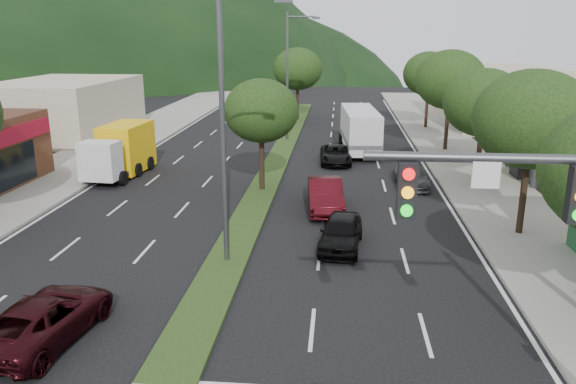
# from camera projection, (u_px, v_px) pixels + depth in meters

# --- Properties ---
(sidewalk_right) EXTENTS (5.00, 90.00, 0.15)m
(sidewalk_right) POSITION_uv_depth(u_px,v_px,m) (466.00, 165.00, 36.64)
(sidewalk_right) COLOR gray
(sidewalk_right) RESTS_ON ground
(sidewalk_left) EXTENTS (6.00, 90.00, 0.15)m
(sidewalk_left) POSITION_uv_depth(u_px,v_px,m) (90.00, 158.00, 38.87)
(sidewalk_left) COLOR gray
(sidewalk_left) RESTS_ON ground
(median) EXTENTS (1.60, 56.00, 0.12)m
(median) POSITION_uv_depth(u_px,v_px,m) (281.00, 153.00, 40.61)
(median) COLOR #1D3413
(median) RESTS_ON ground
(bldg_left_far) EXTENTS (9.00, 14.00, 4.60)m
(bldg_left_far) POSITION_uv_depth(u_px,v_px,m) (65.00, 108.00, 47.40)
(bldg_left_far) COLOR beige
(bldg_left_far) RESTS_ON ground
(bldg_right_far) EXTENTS (10.00, 16.00, 5.20)m
(bldg_right_far) POSITION_uv_depth(u_px,v_px,m) (501.00, 96.00, 53.53)
(bldg_right_far) COLOR beige
(bldg_right_far) RESTS_ON ground
(tree_r_b) EXTENTS (4.80, 4.80, 6.94)m
(tree_r_b) POSITION_uv_depth(u_px,v_px,m) (532.00, 119.00, 22.87)
(tree_r_b) COLOR black
(tree_r_b) RESTS_ON sidewalk_right
(tree_r_c) EXTENTS (4.40, 4.40, 6.48)m
(tree_r_c) POSITION_uv_depth(u_px,v_px,m) (484.00, 103.00, 30.61)
(tree_r_c) COLOR black
(tree_r_c) RESTS_ON sidewalk_right
(tree_r_d) EXTENTS (5.00, 5.00, 7.17)m
(tree_r_d) POSITION_uv_depth(u_px,v_px,m) (450.00, 80.00, 40.07)
(tree_r_d) COLOR black
(tree_r_d) RESTS_ON sidewalk_right
(tree_r_e) EXTENTS (4.60, 4.60, 6.71)m
(tree_r_e) POSITION_uv_depth(u_px,v_px,m) (429.00, 74.00, 49.72)
(tree_r_e) COLOR black
(tree_r_e) RESTS_ON sidewalk_right
(tree_med_near) EXTENTS (4.00, 4.00, 6.02)m
(tree_med_near) POSITION_uv_depth(u_px,v_px,m) (261.00, 111.00, 29.84)
(tree_med_near) COLOR black
(tree_med_near) RESTS_ON median
(tree_med_far) EXTENTS (4.80, 4.80, 6.94)m
(tree_med_far) POSITION_uv_depth(u_px,v_px,m) (298.00, 69.00, 54.57)
(tree_med_far) COLOR black
(tree_med_far) RESTS_ON median
(streetlight_near) EXTENTS (2.60, 0.25, 10.00)m
(streetlight_near) POSITION_uv_depth(u_px,v_px,m) (228.00, 116.00, 19.92)
(streetlight_near) COLOR #47494C
(streetlight_near) RESTS_ON ground
(streetlight_mid) EXTENTS (2.60, 0.25, 10.00)m
(streetlight_mid) POSITION_uv_depth(u_px,v_px,m) (290.00, 70.00, 43.86)
(streetlight_mid) COLOR #47494C
(streetlight_mid) RESTS_ON ground
(suv_maroon) EXTENTS (2.81, 5.00, 1.32)m
(suv_maroon) POSITION_uv_depth(u_px,v_px,m) (45.00, 318.00, 15.90)
(suv_maroon) COLOR black
(suv_maroon) RESTS_ON ground
(car_queue_a) EXTENTS (1.99, 4.10, 1.35)m
(car_queue_a) POSITION_uv_depth(u_px,v_px,m) (341.00, 232.00, 22.69)
(car_queue_a) COLOR black
(car_queue_a) RESTS_ON ground
(car_queue_b) EXTENTS (1.79, 4.16, 1.19)m
(car_queue_b) POSITION_uv_depth(u_px,v_px,m) (411.00, 176.00, 31.94)
(car_queue_b) COLOR #535358
(car_queue_b) RESTS_ON ground
(car_queue_c) EXTENTS (2.03, 4.80, 1.54)m
(car_queue_c) POSITION_uv_depth(u_px,v_px,m) (325.00, 195.00, 27.52)
(car_queue_c) COLOR #420B11
(car_queue_c) RESTS_ON ground
(car_queue_d) EXTENTS (2.19, 4.39, 1.19)m
(car_queue_d) POSITION_uv_depth(u_px,v_px,m) (336.00, 155.00, 37.39)
(car_queue_d) COLOR black
(car_queue_d) RESTS_ON ground
(box_truck) EXTENTS (2.76, 6.32, 3.05)m
(box_truck) POSITION_uv_depth(u_px,v_px,m) (122.00, 152.00, 34.14)
(box_truck) COLOR silver
(box_truck) RESTS_ON ground
(motorhome) EXTENTS (3.05, 8.18, 3.08)m
(motorhome) POSITION_uv_depth(u_px,v_px,m) (360.00, 129.00, 40.84)
(motorhome) COLOR silver
(motorhome) RESTS_ON ground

